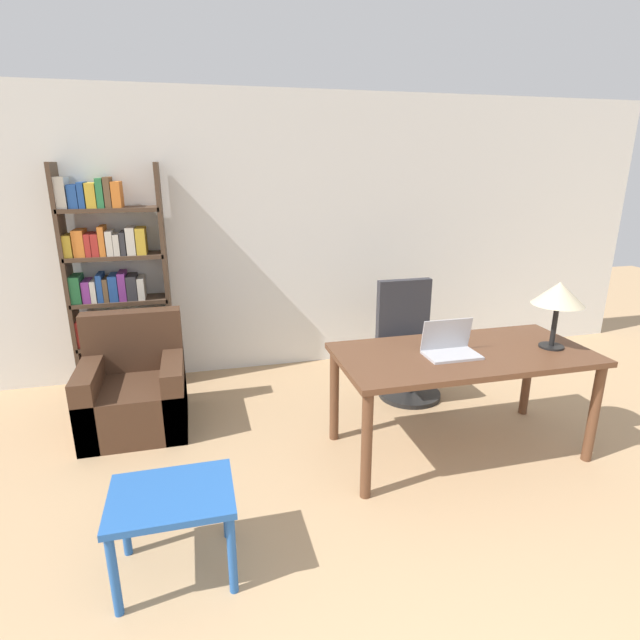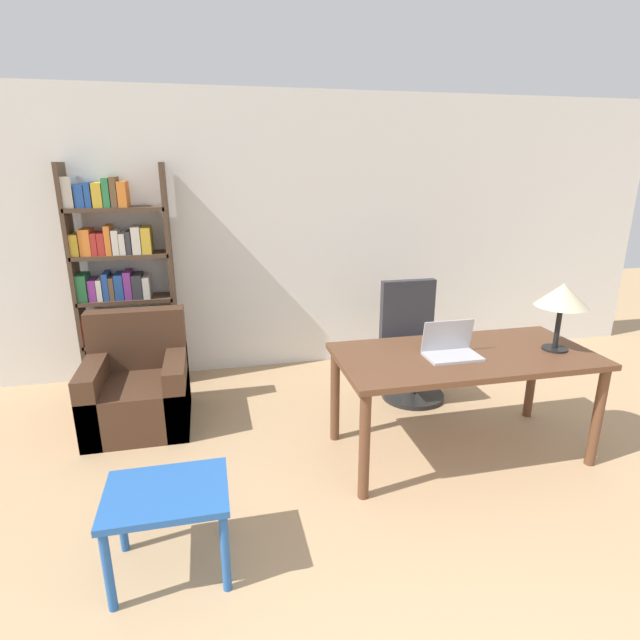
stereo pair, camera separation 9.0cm
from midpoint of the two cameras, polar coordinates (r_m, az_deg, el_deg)
wall_back at (r=5.04m, az=-2.95°, el=9.58°), size 8.00×0.06×2.70m
desk at (r=3.67m, az=16.81°, el=-5.02°), size 1.80×0.85×0.77m
laptop at (r=3.54m, az=15.42°, el=-3.18°), size 0.37×0.23×0.24m
table_lamp at (r=3.83m, az=26.57°, el=2.39°), size 0.36×0.36×0.48m
office_chair at (r=4.58m, az=11.02°, el=-2.94°), size 0.56×0.56×1.04m
side_table_blue at (r=2.76m, az=-16.11°, el=-19.51°), size 0.61×0.47×0.48m
armchair at (r=4.30m, az=-19.48°, el=-7.57°), size 0.78×0.75×0.89m
bookshelf at (r=4.92m, az=-21.49°, el=3.19°), size 0.86×0.28×2.05m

